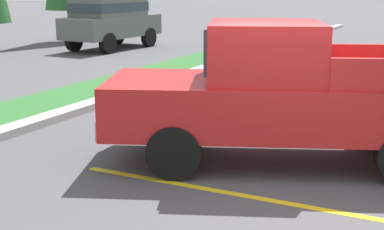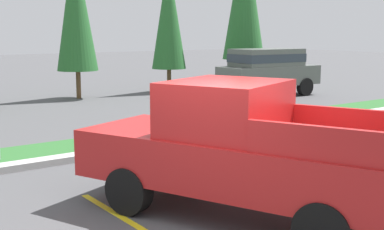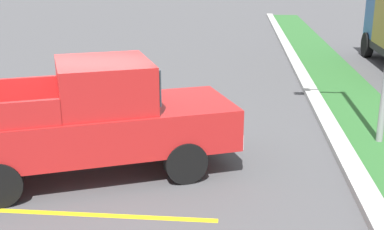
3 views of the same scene
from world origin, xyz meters
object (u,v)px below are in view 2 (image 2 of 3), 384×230
(cypress_tree_right_inner, at_px, (76,6))
(cypress_tree_rightmost, at_px, (169,14))
(pickup_truck_main, at_px, (240,150))
(suv_distant, at_px, (268,68))

(cypress_tree_right_inner, xyz_separation_m, cypress_tree_rightmost, (4.48, -0.30, -0.28))
(pickup_truck_main, height_order, cypress_tree_right_inner, cypress_tree_right_inner)
(pickup_truck_main, bearing_deg, suv_distant, 43.86)
(suv_distant, relative_size, cypress_tree_right_inner, 0.70)
(pickup_truck_main, relative_size, suv_distant, 1.18)
(cypress_tree_right_inner, distance_m, cypress_tree_rightmost, 4.50)
(pickup_truck_main, relative_size, cypress_tree_rightmost, 0.90)
(cypress_tree_rightmost, bearing_deg, cypress_tree_right_inner, 176.13)
(suv_distant, distance_m, cypress_tree_right_inner, 8.73)
(pickup_truck_main, distance_m, cypress_tree_rightmost, 17.04)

